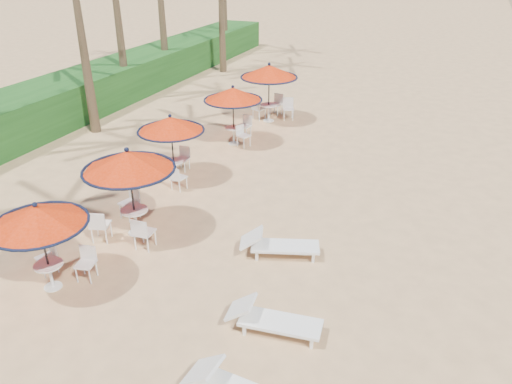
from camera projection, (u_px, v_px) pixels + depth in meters
ground at (234, 357)px, 10.02m from camera, size 160.00×160.00×0.00m
scrub_hedge at (69, 98)px, 23.27m from camera, size 3.00×40.00×1.80m
station_0 at (41, 223)px, 11.28m from camera, size 2.23×2.23×2.32m
station_1 at (127, 172)px, 13.39m from camera, size 2.52×2.52×2.63m
station_2 at (170, 132)px, 16.70m from camera, size 2.27×2.27×2.37m
station_3 at (234, 99)px, 19.71m from camera, size 2.34×2.44×2.44m
station_4 at (270, 78)px, 22.29m from camera, size 2.58×2.63×2.69m
lounger_mid at (271, 319)px, 10.52m from camera, size 2.09×0.86×0.73m
lounger_far at (277, 244)px, 13.09m from camera, size 2.18×1.29×0.75m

